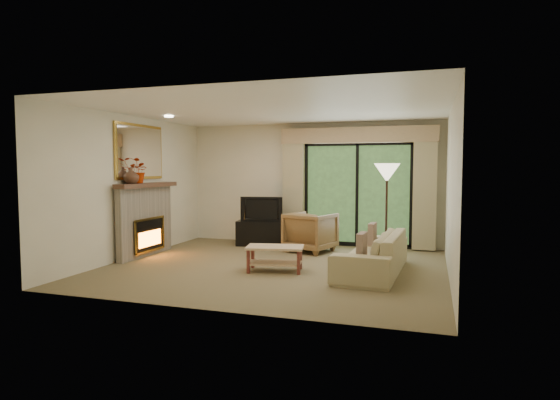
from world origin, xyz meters
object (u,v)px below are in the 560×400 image
(media_console, at_px, (262,233))
(coffee_table, at_px, (275,259))
(armchair, at_px, (311,232))
(sofa, at_px, (372,253))

(media_console, height_order, coffee_table, media_console)
(media_console, relative_size, armchair, 1.23)
(armchair, relative_size, sofa, 0.39)
(armchair, distance_m, sofa, 2.06)
(sofa, bearing_deg, media_console, -124.07)
(armchair, bearing_deg, media_console, -1.10)
(armchair, height_order, sofa, armchair)
(media_console, relative_size, sofa, 0.48)
(media_console, bearing_deg, coffee_table, -73.23)
(armchair, xyz_separation_m, sofa, (1.38, -1.53, -0.07))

